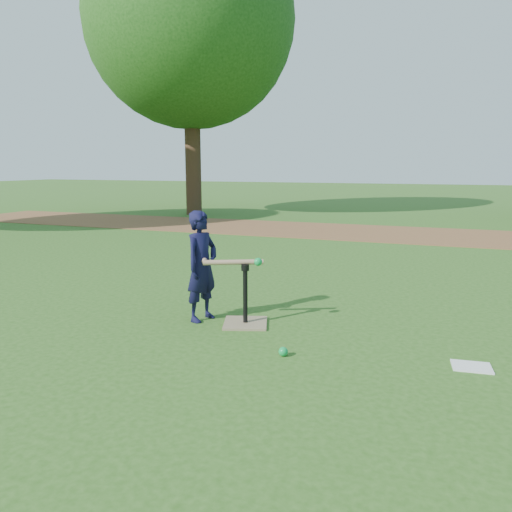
% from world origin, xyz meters
% --- Properties ---
extents(ground, '(80.00, 80.00, 0.00)m').
position_xyz_m(ground, '(0.00, 0.00, 0.00)').
color(ground, '#285116').
rests_on(ground, ground).
extents(dirt_strip, '(24.00, 3.00, 0.01)m').
position_xyz_m(dirt_strip, '(0.00, 7.50, 0.01)').
color(dirt_strip, brown).
rests_on(dirt_strip, ground).
extents(child, '(0.36, 0.47, 1.14)m').
position_xyz_m(child, '(-0.64, 0.06, 0.57)').
color(child, black).
rests_on(child, ground).
extents(wiffle_ball_ground, '(0.08, 0.08, 0.08)m').
position_xyz_m(wiffle_ball_ground, '(0.46, -0.60, 0.04)').
color(wiffle_ball_ground, '#0D9741').
rests_on(wiffle_ball_ground, ground).
extents(clipboard, '(0.32, 0.26, 0.01)m').
position_xyz_m(clipboard, '(1.93, -0.29, 0.01)').
color(clipboard, silver).
rests_on(clipboard, ground).
extents(batting_tee, '(0.55, 0.55, 0.61)m').
position_xyz_m(batting_tee, '(-0.16, 0.08, 0.11)').
color(batting_tee, '#887556').
rests_on(batting_tee, ground).
extents(swing_action, '(0.64, 0.31, 0.10)m').
position_xyz_m(swing_action, '(-0.26, 0.05, 0.64)').
color(swing_action, tan).
rests_on(swing_action, ground).
extents(tree_left, '(6.40, 6.40, 9.08)m').
position_xyz_m(tree_left, '(-6.00, 10.00, 5.87)').
color(tree_left, '#382316').
rests_on(tree_left, ground).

